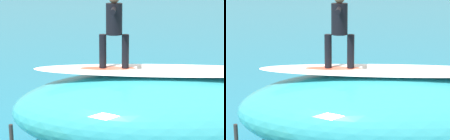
% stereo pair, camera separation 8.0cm
% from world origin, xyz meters
% --- Properties ---
extents(ground_plane, '(120.00, 120.00, 0.00)m').
position_xyz_m(ground_plane, '(0.00, 0.00, 0.00)').
color(ground_plane, teal).
extents(wave_crest, '(7.47, 5.32, 1.84)m').
position_xyz_m(wave_crest, '(0.53, 2.11, 0.92)').
color(wave_crest, teal).
rests_on(wave_crest, ground_plane).
extents(wave_foam_lip, '(5.81, 3.02, 0.08)m').
position_xyz_m(wave_foam_lip, '(0.53, 2.11, 1.88)').
color(wave_foam_lip, white).
rests_on(wave_foam_lip, wave_crest).
extents(surfboard_riding, '(2.05, 1.12, 0.08)m').
position_xyz_m(surfboard_riding, '(1.59, 1.72, 1.89)').
color(surfboard_riding, '#E0563D').
rests_on(surfboard_riding, wave_crest).
extents(surfer_riding, '(0.61, 1.47, 1.60)m').
position_xyz_m(surfer_riding, '(1.59, 1.72, 2.86)').
color(surfer_riding, black).
rests_on(surfer_riding, surfboard_riding).
extents(surfboard_paddling, '(1.97, 1.64, 0.10)m').
position_xyz_m(surfboard_paddling, '(0.60, -1.90, 0.05)').
color(surfboard_paddling, '#33B2D1').
rests_on(surfboard_paddling, ground_plane).
extents(surfer_paddling, '(1.41, 1.10, 0.29)m').
position_xyz_m(surfer_paddling, '(0.70, -1.83, 0.22)').
color(surfer_paddling, black).
rests_on(surfer_paddling, surfboard_paddling).
extents(foam_patch_near, '(0.91, 0.93, 0.16)m').
position_xyz_m(foam_patch_near, '(0.98, -1.21, 0.08)').
color(foam_patch_near, white).
rests_on(foam_patch_near, ground_plane).
extents(foam_patch_far, '(1.08, 1.09, 0.16)m').
position_xyz_m(foam_patch_far, '(-1.45, -0.68, 0.08)').
color(foam_patch_far, white).
rests_on(foam_patch_far, ground_plane).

